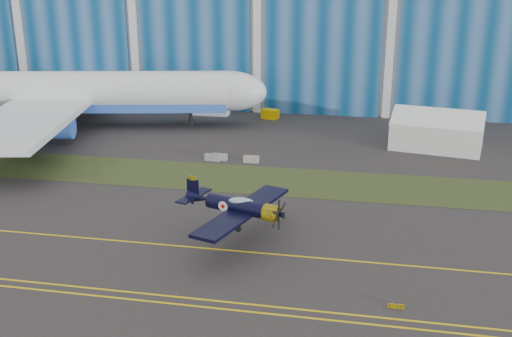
% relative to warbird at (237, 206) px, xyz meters
% --- Properties ---
extents(ground, '(260.00, 260.00, 0.00)m').
position_rel_warbird_xyz_m(ground, '(-8.13, 3.19, -3.54)').
color(ground, '#332F2E').
rests_on(ground, ground).
extents(grass_median, '(260.00, 10.00, 0.02)m').
position_rel_warbird_xyz_m(grass_median, '(-8.13, 17.19, -3.52)').
color(grass_median, '#475128').
rests_on(grass_median, ground).
extents(hangar, '(220.00, 45.70, 30.00)m').
position_rel_warbird_xyz_m(hangar, '(-8.13, 74.97, 11.42)').
color(hangar, silver).
rests_on(hangar, ground).
extents(taxiway_centreline, '(200.00, 0.20, 0.02)m').
position_rel_warbird_xyz_m(taxiway_centreline, '(-8.13, -1.81, -3.53)').
color(taxiway_centreline, yellow).
rests_on(taxiway_centreline, ground).
extents(edge_line_near, '(80.00, 0.20, 0.02)m').
position_rel_warbird_xyz_m(edge_line_near, '(-8.13, -11.31, -3.53)').
color(edge_line_near, yellow).
rests_on(edge_line_near, ground).
extents(edge_line_far, '(80.00, 0.20, 0.02)m').
position_rel_warbird_xyz_m(edge_line_far, '(-8.13, -10.31, -3.53)').
color(edge_line_far, yellow).
rests_on(edge_line_far, ground).
extents(guard_board_right, '(1.20, 0.15, 0.35)m').
position_rel_warbird_xyz_m(guard_board_right, '(13.87, -8.81, -3.37)').
color(guard_board_right, yellow).
rests_on(guard_board_right, ground).
extents(warbird, '(14.65, 16.15, 3.98)m').
position_rel_warbird_xyz_m(warbird, '(0.00, 0.00, 0.00)').
color(warbird, black).
rests_on(warbird, ground).
extents(jetliner, '(81.68, 73.31, 24.75)m').
position_rel_warbird_xyz_m(jetliner, '(-35.91, 36.90, 8.83)').
color(jetliner, white).
rests_on(jetliner, ground).
extents(tent, '(13.63, 11.08, 5.63)m').
position_rel_warbird_xyz_m(tent, '(20.62, 35.53, -0.72)').
color(tent, white).
rests_on(tent, ground).
extents(shipping_container, '(6.55, 2.66, 2.83)m').
position_rel_warbird_xyz_m(shipping_container, '(-15.72, 48.98, -2.13)').
color(shipping_container, '#CBE6F6').
rests_on(shipping_container, ground).
extents(tug, '(3.05, 2.37, 1.56)m').
position_rel_warbird_xyz_m(tug, '(-5.09, 47.93, -2.76)').
color(tug, '#FEC200').
rests_on(tug, ground).
extents(barrier_a, '(2.05, 0.78, 0.90)m').
position_rel_warbird_xyz_m(barrier_a, '(-8.54, 23.36, -3.09)').
color(barrier_a, gray).
rests_on(barrier_a, ground).
extents(barrier_b, '(2.02, 0.66, 0.90)m').
position_rel_warbird_xyz_m(barrier_b, '(-7.67, 23.75, -3.09)').
color(barrier_b, gray).
rests_on(barrier_b, ground).
extents(barrier_c, '(2.00, 0.61, 0.90)m').
position_rel_warbird_xyz_m(barrier_c, '(-3.43, 23.58, -3.09)').
color(barrier_c, '#A0968A').
rests_on(barrier_c, ground).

